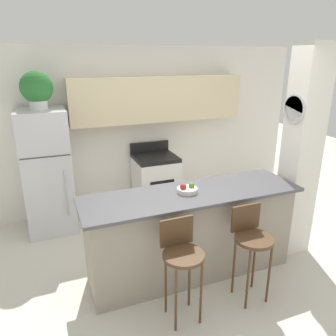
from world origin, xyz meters
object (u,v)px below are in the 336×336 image
Objects in this scene: bar_stool_right at (251,239)px; potted_plant_on_fridge at (37,89)px; bar_stool_left at (182,255)px; refrigerator at (47,172)px; stove_range at (156,183)px; fruit_bowl at (187,189)px.

bar_stool_right is 2.04× the size of potted_plant_on_fridge.
bar_stool_left is 1.00× the size of bar_stool_right.
refrigerator is 1.75× the size of bar_stool_right.
stove_range is 2.38m from bar_stool_left.
bar_stool_left is (-0.56, -2.30, 0.21)m from stove_range.
bar_stool_right is at bearing -85.13° from stove_range.
potted_plant_on_fridge is at bearing -178.37° from stove_range.
fruit_bowl is at bearing 61.63° from bar_stool_left.
potted_plant_on_fridge is at bearing 128.68° from bar_stool_right.
refrigerator is at bearing 129.76° from fruit_bowl.
potted_plant_on_fridge is at bearing 115.79° from refrigerator.
bar_stool_right is (0.20, -2.30, 0.21)m from stove_range.
bar_stool_right is at bearing 0.00° from bar_stool_left.
fruit_bowl is at bearing -97.93° from stove_range.
stove_range is 2.32m from bar_stool_right.
bar_stool_left is 4.45× the size of fruit_bowl.
stove_range is at bearing 76.26° from bar_stool_left.
bar_stool_left is 2.04× the size of potted_plant_on_fridge.
potted_plant_on_fridge reaches higher than bar_stool_right.
fruit_bowl is (-0.43, 0.60, 0.37)m from bar_stool_right.
bar_stool_left is (1.05, -2.25, -0.20)m from refrigerator.
bar_stool_right is at bearing -51.32° from potted_plant_on_fridge.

